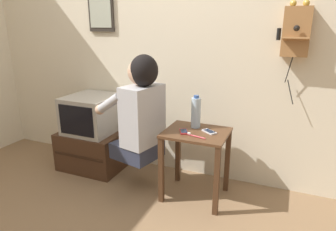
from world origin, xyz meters
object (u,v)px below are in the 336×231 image
object	(u,v)px
cell_phone_spare	(209,132)
water_bottle	(196,112)
wall_phone_antique	(296,31)
framed_picture	(100,2)
toothbrush	(195,136)
person	(140,110)
television	(92,114)
cell_phone_held	(184,131)

from	to	relation	value
cell_phone_spare	water_bottle	xyz separation A→B (m)	(-0.14, 0.08, 0.12)
wall_phone_antique	cell_phone_spare	bearing A→B (deg)	-149.45
framed_picture	toothbrush	world-z (taller)	framed_picture
person	framed_picture	distance (m)	1.19
television	water_bottle	world-z (taller)	water_bottle
cell_phone_spare	person	bearing A→B (deg)	131.99
wall_phone_antique	cell_phone_spare	world-z (taller)	wall_phone_antique
television	cell_phone_spare	size ratio (longest dim) A/B	3.67
framed_picture	water_bottle	size ratio (longest dim) A/B	1.97
person	television	size ratio (longest dim) A/B	1.82
person	wall_phone_antique	world-z (taller)	wall_phone_antique
person	framed_picture	world-z (taller)	framed_picture
person	cell_phone_spare	distance (m)	0.61
person	wall_phone_antique	xyz separation A→B (m)	(1.14, 0.40, 0.64)
framed_picture	cell_phone_spare	world-z (taller)	framed_picture
television	framed_picture	world-z (taller)	framed_picture
person	toothbrush	distance (m)	0.53
cell_phone_held	person	bearing A→B (deg)	153.09
framed_picture	cell_phone_held	size ratio (longest dim) A/B	3.95
cell_phone_held	toothbrush	size ratio (longest dim) A/B	0.87
person	cell_phone_held	bearing A→B (deg)	-76.89
person	television	bearing A→B (deg)	86.37
wall_phone_antique	cell_phone_held	size ratio (longest dim) A/B	5.71
toothbrush	person	bearing A→B (deg)	95.97
cell_phone_held	cell_phone_spare	xyz separation A→B (m)	(0.19, 0.08, 0.00)
water_bottle	toothbrush	size ratio (longest dim) A/B	1.75
framed_picture	cell_phone_spare	distance (m)	1.65
person	framed_picture	bearing A→B (deg)	68.61
wall_phone_antique	toothbrush	distance (m)	1.10
person	cell_phone_held	distance (m)	0.42
television	toothbrush	xyz separation A→B (m)	(1.16, -0.26, 0.03)
framed_picture	cell_phone_spare	xyz separation A→B (m)	(1.23, -0.37, -1.03)
cell_phone_spare	toothbrush	size ratio (longest dim) A/B	0.86
framed_picture	cell_phone_held	bearing A→B (deg)	-23.29
cell_phone_spare	wall_phone_antique	bearing A→B (deg)	-24.71
person	cell_phone_spare	size ratio (longest dim) A/B	6.68
framed_picture	toothbrush	bearing A→B (deg)	-23.80
person	toothbrush	xyz separation A→B (m)	(0.51, -0.06, -0.14)
framed_picture	cell_phone_spare	size ratio (longest dim) A/B	3.99
person	toothbrush	bearing A→B (deg)	-83.79
framed_picture	wall_phone_antique	bearing A→B (deg)	-1.41
television	cell_phone_spare	xyz separation A→B (m)	(1.24, -0.12, 0.03)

